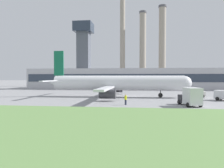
# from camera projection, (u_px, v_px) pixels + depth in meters

# --- Properties ---
(ground_plane) EXTENTS (400.00, 400.00, 0.00)m
(ground_plane) POSITION_uv_depth(u_px,v_px,m) (134.00, 96.00, 47.86)
(ground_plane) COLOR gray
(grass_strip) EXTENTS (240.00, 37.00, 0.06)m
(grass_strip) POSITION_uv_depth(u_px,v_px,m) (117.00, 157.00, 11.66)
(grass_strip) COLOR #668E4C
(grass_strip) RESTS_ON ground_plane
(terminal_building) EXTENTS (74.47, 15.15, 23.93)m
(terminal_building) POSITION_uv_depth(u_px,v_px,m) (133.00, 77.00, 77.56)
(terminal_building) COLOR #B2B2B7
(terminal_building) RESTS_ON ground_plane
(smokestack_left) EXTENTS (2.82, 2.82, 43.70)m
(smokestack_left) POSITION_uv_depth(u_px,v_px,m) (123.00, 40.00, 104.92)
(smokestack_left) COLOR gray
(smokestack_left) RESTS_ON ground_plane
(smokestack_right) EXTENTS (3.47, 3.47, 35.02)m
(smokestack_right) POSITION_uv_depth(u_px,v_px,m) (143.00, 48.00, 102.87)
(smokestack_right) COLOR gray
(smokestack_right) RESTS_ON ground_plane
(smokestack_far) EXTENTS (3.92, 3.92, 38.87)m
(smokestack_far) POSITION_uv_depth(u_px,v_px,m) (162.00, 45.00, 106.25)
(smokestack_far) COLOR gray
(smokestack_far) RESTS_ON ground_plane
(airplane) EXTENTS (30.43, 29.64, 9.93)m
(airplane) POSITION_uv_depth(u_px,v_px,m) (116.00, 83.00, 46.25)
(airplane) COLOR silver
(airplane) RESTS_ON ground_plane
(pushback_tug) EXTENTS (3.59, 2.45, 1.73)m
(pushback_tug) POSITION_uv_depth(u_px,v_px,m) (196.00, 94.00, 45.76)
(pushback_tug) COLOR white
(pushback_tug) RESTS_ON ground_plane
(baggage_truck) EXTENTS (3.06, 5.07, 2.72)m
(baggage_truck) POSITION_uv_depth(u_px,v_px,m) (191.00, 97.00, 31.99)
(baggage_truck) COLOR #232328
(baggage_truck) RESTS_ON ground_plane
(ground_crew_person) EXTENTS (0.39, 0.39, 1.63)m
(ground_crew_person) POSITION_uv_depth(u_px,v_px,m) (126.00, 99.00, 33.29)
(ground_crew_person) COLOR #23283D
(ground_crew_person) RESTS_ON ground_plane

